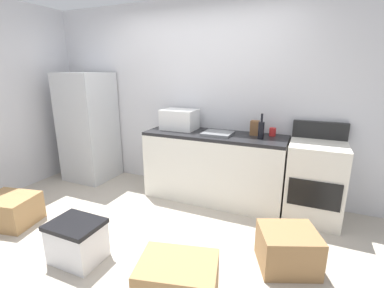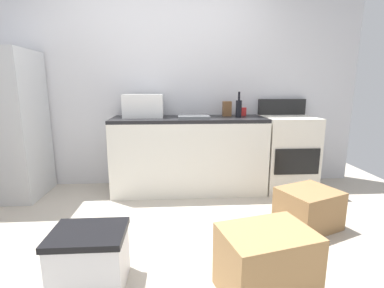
% 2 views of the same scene
% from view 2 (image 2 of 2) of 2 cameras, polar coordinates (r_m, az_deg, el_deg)
% --- Properties ---
extents(ground_plane, '(6.00, 6.00, 0.00)m').
position_cam_2_polar(ground_plane, '(2.45, -6.51, -19.36)').
color(ground_plane, '#B2A899').
extents(wall_back, '(5.00, 0.10, 2.60)m').
position_cam_2_polar(wall_back, '(3.65, -5.82, 12.23)').
color(wall_back, silver).
rests_on(wall_back, ground_plane).
extents(kitchen_counter, '(1.80, 0.60, 0.90)m').
position_cam_2_polar(kitchen_counter, '(3.40, -0.67, -2.12)').
color(kitchen_counter, silver).
rests_on(kitchen_counter, ground_plane).
extents(refrigerator, '(0.68, 0.66, 1.65)m').
position_cam_2_polar(refrigerator, '(3.78, -33.51, 3.11)').
color(refrigerator, silver).
rests_on(refrigerator, ground_plane).
extents(stove_oven, '(0.60, 0.61, 1.10)m').
position_cam_2_polar(stove_oven, '(3.67, 18.70, -1.46)').
color(stove_oven, silver).
rests_on(stove_oven, ground_plane).
extents(microwave, '(0.46, 0.34, 0.27)m').
position_cam_2_polar(microwave, '(3.40, -9.80, 7.69)').
color(microwave, white).
rests_on(microwave, kitchen_counter).
extents(sink_basin, '(0.36, 0.32, 0.03)m').
position_cam_2_polar(sink_basin, '(3.29, 0.29, 5.64)').
color(sink_basin, slate).
rests_on(sink_basin, kitchen_counter).
extents(wine_bottle, '(0.07, 0.07, 0.30)m').
position_cam_2_polar(wine_bottle, '(3.36, 9.48, 7.22)').
color(wine_bottle, black).
rests_on(wine_bottle, kitchen_counter).
extents(coffee_mug, '(0.08, 0.08, 0.10)m').
position_cam_2_polar(coffee_mug, '(3.59, 10.38, 6.51)').
color(coffee_mug, red).
rests_on(coffee_mug, kitchen_counter).
extents(knife_block, '(0.10, 0.10, 0.18)m').
position_cam_2_polar(knife_block, '(3.50, 7.12, 7.15)').
color(knife_block, brown).
rests_on(knife_block, kitchen_counter).
extents(cardboard_box_large, '(0.60, 0.57, 0.35)m').
position_cam_2_polar(cardboard_box_large, '(2.82, 22.58, -11.97)').
color(cardboard_box_large, olive).
rests_on(cardboard_box_large, ground_plane).
extents(cardboard_box_small, '(0.62, 0.51, 0.42)m').
position_cam_2_polar(cardboard_box_small, '(1.90, 14.81, -22.34)').
color(cardboard_box_small, '#A37A4C').
rests_on(cardboard_box_small, ground_plane).
extents(storage_bin, '(0.46, 0.36, 0.38)m').
position_cam_2_polar(storage_bin, '(2.03, -20.07, -20.98)').
color(storage_bin, silver).
rests_on(storage_bin, ground_plane).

